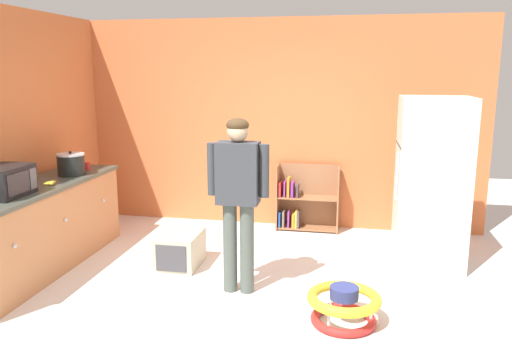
{
  "coord_description": "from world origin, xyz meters",
  "views": [
    {
      "loc": [
        0.94,
        -4.26,
        2.03
      ],
      "look_at": [
        -0.01,
        0.64,
        1.0
      ],
      "focal_mm": 35.73,
      "sensor_mm": 36.0,
      "label": 1
    }
  ],
  "objects_px": {
    "ketchup_bottle": "(30,178)",
    "green_cup": "(25,179)",
    "refrigerator": "(431,183)",
    "standing_person": "(238,190)",
    "red_cup": "(87,166)",
    "bookshelf": "(303,202)",
    "baby_walker": "(344,305)",
    "crock_pot": "(71,164)",
    "kitchen_counter": "(38,228)",
    "banana_bunch": "(51,183)",
    "microwave": "(4,181)",
    "pet_carrier": "(180,249)"
  },
  "relations": [
    {
      "from": "refrigerator",
      "to": "standing_person",
      "type": "relative_size",
      "value": 1.09
    },
    {
      "from": "crock_pot",
      "to": "kitchen_counter",
      "type": "bearing_deg",
      "value": -97.99
    },
    {
      "from": "banana_bunch",
      "to": "red_cup",
      "type": "distance_m",
      "value": 0.81
    },
    {
      "from": "baby_walker",
      "to": "ketchup_bottle",
      "type": "height_order",
      "value": "ketchup_bottle"
    },
    {
      "from": "microwave",
      "to": "ketchup_bottle",
      "type": "bearing_deg",
      "value": 84.47
    },
    {
      "from": "green_cup",
      "to": "red_cup",
      "type": "height_order",
      "value": "same"
    },
    {
      "from": "pet_carrier",
      "to": "standing_person",
      "type": "bearing_deg",
      "value": -33.59
    },
    {
      "from": "microwave",
      "to": "red_cup",
      "type": "distance_m",
      "value": 1.3
    },
    {
      "from": "baby_walker",
      "to": "red_cup",
      "type": "distance_m",
      "value": 3.42
    },
    {
      "from": "red_cup",
      "to": "kitchen_counter",
      "type": "bearing_deg",
      "value": -97.06
    },
    {
      "from": "pet_carrier",
      "to": "bookshelf",
      "type": "bearing_deg",
      "value": 53.1
    },
    {
      "from": "ketchup_bottle",
      "to": "red_cup",
      "type": "distance_m",
      "value": 0.96
    },
    {
      "from": "kitchen_counter",
      "to": "ketchup_bottle",
      "type": "height_order",
      "value": "ketchup_bottle"
    },
    {
      "from": "kitchen_counter",
      "to": "pet_carrier",
      "type": "height_order",
      "value": "kitchen_counter"
    },
    {
      "from": "kitchen_counter",
      "to": "microwave",
      "type": "xyz_separation_m",
      "value": [
        0.0,
        -0.44,
        0.59
      ]
    },
    {
      "from": "standing_person",
      "to": "banana_bunch",
      "type": "bearing_deg",
      "value": 175.5
    },
    {
      "from": "pet_carrier",
      "to": "banana_bunch",
      "type": "bearing_deg",
      "value": -164.16
    },
    {
      "from": "banana_bunch",
      "to": "red_cup",
      "type": "height_order",
      "value": "red_cup"
    },
    {
      "from": "kitchen_counter",
      "to": "bookshelf",
      "type": "xyz_separation_m",
      "value": [
        2.53,
        1.92,
        -0.08
      ]
    },
    {
      "from": "refrigerator",
      "to": "baby_walker",
      "type": "relative_size",
      "value": 2.95
    },
    {
      "from": "standing_person",
      "to": "baby_walker",
      "type": "bearing_deg",
      "value": -24.79
    },
    {
      "from": "bookshelf",
      "to": "ketchup_bottle",
      "type": "bearing_deg",
      "value": -140.8
    },
    {
      "from": "standing_person",
      "to": "microwave",
      "type": "bearing_deg",
      "value": -171.19
    },
    {
      "from": "standing_person",
      "to": "ketchup_bottle",
      "type": "xyz_separation_m",
      "value": [
        -2.09,
        0.0,
        0.02
      ]
    },
    {
      "from": "standing_person",
      "to": "green_cup",
      "type": "height_order",
      "value": "standing_person"
    },
    {
      "from": "crock_pot",
      "to": "ketchup_bottle",
      "type": "xyz_separation_m",
      "value": [
        -0.04,
        -0.68,
        -0.02
      ]
    },
    {
      "from": "kitchen_counter",
      "to": "standing_person",
      "type": "height_order",
      "value": "standing_person"
    },
    {
      "from": "refrigerator",
      "to": "bookshelf",
      "type": "bearing_deg",
      "value": 145.71
    },
    {
      "from": "kitchen_counter",
      "to": "banana_bunch",
      "type": "relative_size",
      "value": 15.52
    },
    {
      "from": "pet_carrier",
      "to": "red_cup",
      "type": "relative_size",
      "value": 5.81
    },
    {
      "from": "crock_pot",
      "to": "ketchup_bottle",
      "type": "relative_size",
      "value": 1.21
    },
    {
      "from": "bookshelf",
      "to": "baby_walker",
      "type": "distance_m",
      "value": 2.57
    },
    {
      "from": "microwave",
      "to": "crock_pot",
      "type": "distance_m",
      "value": 1.01
    },
    {
      "from": "microwave",
      "to": "crock_pot",
      "type": "relative_size",
      "value": 1.61
    },
    {
      "from": "pet_carrier",
      "to": "microwave",
      "type": "relative_size",
      "value": 1.15
    },
    {
      "from": "kitchen_counter",
      "to": "refrigerator",
      "type": "bearing_deg",
      "value": 13.55
    },
    {
      "from": "refrigerator",
      "to": "red_cup",
      "type": "xyz_separation_m",
      "value": [
        -3.85,
        -0.1,
        0.06
      ]
    },
    {
      "from": "ketchup_bottle",
      "to": "green_cup",
      "type": "relative_size",
      "value": 2.59
    },
    {
      "from": "refrigerator",
      "to": "bookshelf",
      "type": "relative_size",
      "value": 2.09
    },
    {
      "from": "kitchen_counter",
      "to": "microwave",
      "type": "relative_size",
      "value": 5.04
    },
    {
      "from": "bookshelf",
      "to": "banana_bunch",
      "type": "relative_size",
      "value": 5.45
    },
    {
      "from": "standing_person",
      "to": "pet_carrier",
      "type": "distance_m",
      "value": 1.2
    },
    {
      "from": "standing_person",
      "to": "crock_pot",
      "type": "bearing_deg",
      "value": 161.68
    },
    {
      "from": "banana_bunch",
      "to": "red_cup",
      "type": "relative_size",
      "value": 1.64
    },
    {
      "from": "green_cup",
      "to": "ketchup_bottle",
      "type": "bearing_deg",
      "value": -44.41
    },
    {
      "from": "refrigerator",
      "to": "pet_carrier",
      "type": "height_order",
      "value": "refrigerator"
    },
    {
      "from": "standing_person",
      "to": "crock_pot",
      "type": "relative_size",
      "value": 5.45
    },
    {
      "from": "crock_pot",
      "to": "banana_bunch",
      "type": "height_order",
      "value": "crock_pot"
    },
    {
      "from": "crock_pot",
      "to": "red_cup",
      "type": "xyz_separation_m",
      "value": [
        0.03,
        0.28,
        -0.07
      ]
    },
    {
      "from": "kitchen_counter",
      "to": "green_cup",
      "type": "xyz_separation_m",
      "value": [
        -0.14,
        0.06,
        0.5
      ]
    }
  ]
}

